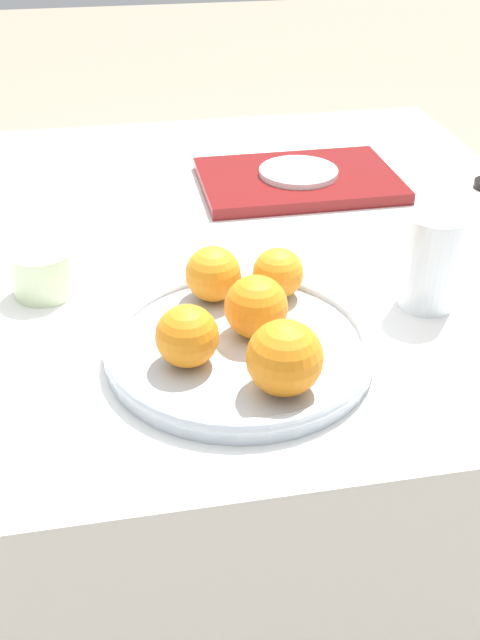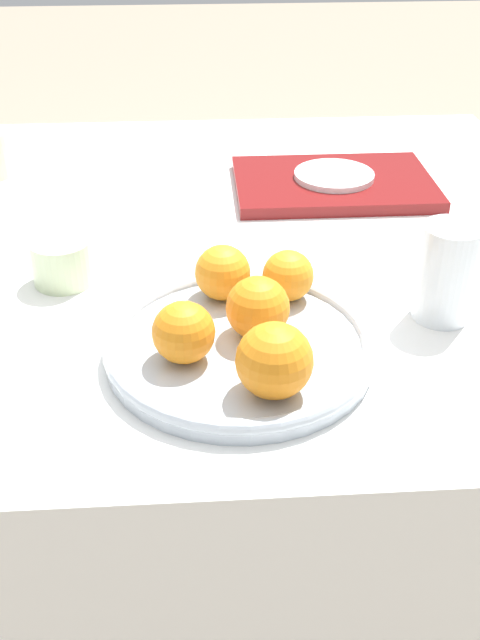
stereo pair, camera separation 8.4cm
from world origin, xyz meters
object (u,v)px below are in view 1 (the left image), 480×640
(water_glass, at_px, (431,261))
(orange_0, at_px, (187,336))
(fruit_platter, at_px, (240,346))
(side_plate, at_px, (299,172))
(cup_0, at_px, (43,272))
(orange_1, at_px, (256,307))
(serving_tray, at_px, (298,180))
(orange_4, at_px, (285,358))
(orange_2, at_px, (278,273))
(orange_3, at_px, (215,274))

(water_glass, bearing_deg, orange_0, -162.95)
(fruit_platter, bearing_deg, orange_0, -156.30)
(side_plate, bearing_deg, cup_0, -145.28)
(orange_1, distance_m, serving_tray, 0.50)
(side_plate, relative_size, cup_0, 1.65)
(orange_1, bearing_deg, orange_4, -85.98)
(orange_2, bearing_deg, orange_0, -136.60)
(serving_tray, height_order, cup_0, cup_0)
(orange_1, height_order, serving_tray, orange_1)
(orange_4, relative_size, serving_tray, 0.24)
(orange_1, height_order, cup_0, orange_1)
(orange_0, relative_size, water_glass, 0.56)
(water_glass, distance_m, serving_tray, 0.42)
(orange_4, relative_size, side_plate, 0.59)
(fruit_platter, height_order, orange_0, orange_0)
(orange_1, relative_size, serving_tray, 0.22)
(orange_3, xyz_separation_m, orange_4, (0.04, -0.20, 0.01))
(orange_4, bearing_deg, orange_3, 101.87)
(fruit_platter, xyz_separation_m, orange_4, (0.03, -0.09, 0.05))
(orange_3, bearing_deg, water_glass, -6.80)
(orange_2, xyz_separation_m, cup_0, (-0.29, 0.10, -0.02))
(orange_3, bearing_deg, fruit_platter, -83.10)
(orange_1, distance_m, side_plate, 0.50)
(serving_tray, bearing_deg, orange_4, -105.89)
(serving_tray, bearing_deg, orange_2, -108.14)
(fruit_platter, distance_m, water_glass, 0.27)
(orange_3, bearing_deg, orange_2, -5.97)
(serving_tray, bearing_deg, orange_3, -118.46)
(water_glass, xyz_separation_m, cup_0, (-0.48, 0.12, -0.03))
(serving_tray, bearing_deg, orange_0, -116.72)
(orange_1, xyz_separation_m, water_glass, (0.23, 0.06, 0.01))
(fruit_platter, distance_m, orange_3, 0.11)
(orange_2, bearing_deg, fruit_platter, -124.89)
(orange_2, xyz_separation_m, orange_4, (-0.04, -0.19, 0.01))
(orange_1, bearing_deg, water_glass, 13.50)
(orange_4, height_order, serving_tray, orange_4)
(orange_0, height_order, orange_3, same)
(orange_1, distance_m, orange_4, 0.11)
(water_glass, xyz_separation_m, side_plate, (-0.06, 0.41, -0.04))
(orange_2, height_order, water_glass, water_glass)
(orange_2, distance_m, serving_tray, 0.41)
(orange_1, xyz_separation_m, orange_2, (0.04, 0.08, -0.00))
(orange_1, relative_size, cup_0, 0.90)
(fruit_platter, relative_size, serving_tray, 0.94)
(serving_tray, relative_size, cup_0, 4.07)
(fruit_platter, xyz_separation_m, water_glass, (0.26, 0.07, 0.05))
(side_plate, bearing_deg, water_glass, -81.01)
(orange_4, distance_m, side_plate, 0.60)
(orange_0, distance_m, orange_1, 0.09)
(orange_0, relative_size, orange_4, 0.87)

